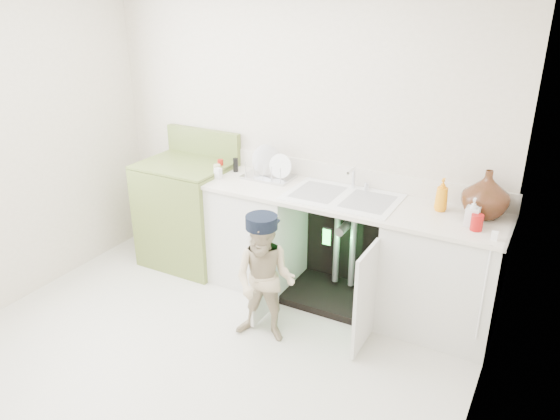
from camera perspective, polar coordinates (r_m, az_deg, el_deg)
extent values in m
plane|color=beige|center=(3.95, -8.77, -15.29)|extent=(3.50, 3.50, 0.00)
cube|color=beige|center=(4.54, 1.73, 7.90)|extent=(3.50, 2.50, 0.02)
cube|color=beige|center=(2.69, 20.85, -4.67)|extent=(2.50, 3.00, 0.02)
cube|color=white|center=(4.69, -2.78, -2.29)|extent=(0.80, 0.60, 0.86)
cube|color=white|center=(4.18, 16.50, -6.69)|extent=(0.80, 0.60, 0.86)
cube|color=black|center=(4.59, 7.57, -3.04)|extent=(0.80, 0.06, 0.86)
cube|color=black|center=(4.57, 6.05, -8.88)|extent=(0.80, 0.60, 0.06)
cylinder|color=gray|center=(4.46, 5.95, -3.48)|extent=(0.05, 0.05, 0.70)
cylinder|color=gray|center=(4.42, 7.62, -3.85)|extent=(0.05, 0.05, 0.70)
cylinder|color=gray|center=(4.33, 6.63, -1.92)|extent=(0.07, 0.18, 0.07)
cube|color=white|center=(4.14, -1.60, -6.40)|extent=(0.03, 0.40, 0.76)
cube|color=white|center=(3.85, 8.88, -9.12)|extent=(0.02, 0.40, 0.76)
cube|color=silver|center=(4.18, 6.53, 1.12)|extent=(2.44, 0.64, 0.03)
cube|color=silver|center=(4.40, 8.03, 3.44)|extent=(2.44, 0.02, 0.15)
cube|color=white|center=(4.17, 6.54, 1.25)|extent=(0.85, 0.55, 0.02)
cube|color=gray|center=(4.25, 3.99, 1.87)|extent=(0.34, 0.40, 0.01)
cube|color=gray|center=(4.11, 9.19, 0.86)|extent=(0.34, 0.40, 0.01)
cylinder|color=silver|center=(4.33, 7.71, 3.36)|extent=(0.03, 0.03, 0.17)
cylinder|color=silver|center=(4.26, 7.47, 4.08)|extent=(0.02, 0.14, 0.02)
cylinder|color=silver|center=(4.32, 9.03, 2.49)|extent=(0.04, 0.04, 0.06)
cylinder|color=white|center=(3.81, 20.48, -8.21)|extent=(0.01, 0.01, 0.70)
cube|color=white|center=(3.72, 21.51, -2.52)|extent=(0.04, 0.02, 0.06)
cube|color=silver|center=(4.56, -1.18, 3.51)|extent=(0.41, 0.28, 0.02)
cylinder|color=silver|center=(4.57, -1.46, 4.52)|extent=(0.26, 0.09, 0.25)
cylinder|color=white|center=(4.49, 0.04, 4.05)|extent=(0.20, 0.05, 0.20)
cylinder|color=silver|center=(4.54, -3.63, 4.28)|extent=(0.01, 0.01, 0.12)
cylinder|color=silver|center=(4.50, -2.73, 4.12)|extent=(0.01, 0.01, 0.12)
cylinder|color=silver|center=(4.46, -1.82, 3.96)|extent=(0.01, 0.01, 0.12)
cylinder|color=silver|center=(4.42, -0.90, 3.79)|extent=(0.01, 0.01, 0.12)
cylinder|color=silver|center=(4.38, 0.05, 3.62)|extent=(0.01, 0.01, 0.12)
imported|color=#442613|center=(4.01, 20.74, 1.60)|extent=(0.32, 0.32, 0.34)
imported|color=orange|center=(4.03, 16.56, 1.53)|extent=(0.09, 0.09, 0.24)
imported|color=silver|center=(3.86, 19.50, -0.21)|extent=(0.09, 0.09, 0.19)
cylinder|color=#A70E0E|center=(3.81, 19.87, -1.23)|extent=(0.08, 0.08, 0.11)
cylinder|color=#A6190E|center=(4.75, -6.24, 4.69)|extent=(0.05, 0.05, 0.10)
cylinder|color=beige|center=(4.68, -6.59, 4.26)|extent=(0.06, 0.06, 0.08)
cylinder|color=black|center=(4.71, -4.67, 4.71)|extent=(0.04, 0.04, 0.12)
cube|color=silver|center=(4.56, -6.49, 3.81)|extent=(0.05, 0.05, 0.09)
cube|color=olive|center=(5.01, -9.55, -0.45)|extent=(0.77, 0.65, 0.93)
cube|color=olive|center=(4.85, -9.92, 4.75)|extent=(0.77, 0.65, 0.02)
cube|color=olive|center=(5.02, -8.02, 7.03)|extent=(0.77, 0.06, 0.24)
cylinder|color=black|center=(4.85, -12.86, 4.45)|extent=(0.17, 0.17, 0.02)
cylinder|color=silver|center=(4.85, -12.87, 4.59)|extent=(0.20, 0.20, 0.01)
cylinder|color=black|center=(5.08, -10.52, 5.49)|extent=(0.17, 0.17, 0.02)
cylinder|color=silver|center=(5.08, -10.53, 5.62)|extent=(0.20, 0.20, 0.01)
cylinder|color=black|center=(4.62, -9.25, 3.79)|extent=(0.17, 0.17, 0.02)
cylinder|color=silver|center=(4.61, -9.25, 3.93)|extent=(0.20, 0.20, 0.01)
cylinder|color=black|center=(4.86, -6.97, 4.90)|extent=(0.17, 0.17, 0.02)
cylinder|color=silver|center=(4.85, -6.97, 5.03)|extent=(0.20, 0.20, 0.01)
imported|color=tan|center=(3.87, -1.59, -7.40)|extent=(0.52, 0.43, 0.95)
cylinder|color=black|center=(3.67, -1.67, -1.43)|extent=(0.26, 0.26, 0.09)
cube|color=black|center=(3.77, -1.14, -1.31)|extent=(0.18, 0.12, 0.01)
cube|color=black|center=(3.95, 4.94, -2.79)|extent=(0.07, 0.01, 0.14)
cube|color=#26F23F|center=(3.94, 4.89, -2.84)|extent=(0.06, 0.00, 0.12)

